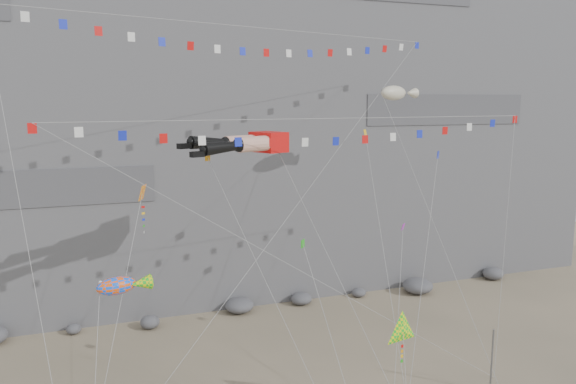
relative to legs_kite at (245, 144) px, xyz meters
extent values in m
cube|color=slate|center=(2.18, 25.42, 8.99)|extent=(80.00, 28.00, 50.00)
cylinder|color=slate|center=(14.03, -8.76, -13.86)|extent=(0.12, 0.12, 4.30)
cube|color=red|center=(1.97, 0.90, 0.01)|extent=(2.53, 2.86, 1.39)
cylinder|color=#DDA18A|center=(0.40, -0.57, 0.01)|extent=(2.58, 1.90, 1.03)
sphere|color=black|center=(-0.68, -1.05, 0.01)|extent=(0.94, 0.94, 0.94)
cone|color=black|center=(-1.95, -1.62, -0.07)|extent=(2.92, 1.94, 0.96)
cube|color=black|center=(-3.66, -2.39, -0.39)|extent=(1.00, 0.74, 0.34)
cylinder|color=#DDA18A|center=(-0.17, 0.70, 0.01)|extent=(2.58, 1.90, 1.03)
sphere|color=black|center=(-1.25, 0.22, 0.01)|extent=(0.94, 0.94, 0.94)
cone|color=black|center=(-2.52, -0.35, 0.14)|extent=(2.94, 1.94, 1.03)
cube|color=black|center=(-4.23, -1.12, 0.04)|extent=(1.00, 0.74, 0.34)
cylinder|color=gray|center=(3.71, -7.20, -7.98)|extent=(0.03, 0.03, 23.00)
cylinder|color=gray|center=(-5.04, -4.33, -4.03)|extent=(0.03, 0.03, 30.11)
cylinder|color=gray|center=(9.82, -5.34, -7.12)|extent=(0.03, 0.03, 21.43)
cube|color=slate|center=(15.51, -7.38, -15.96)|extent=(0.16, 0.16, 0.10)
cylinder|color=gray|center=(-9.17, -7.13, -9.22)|extent=(0.03, 0.03, 16.30)
cylinder|color=gray|center=(13.96, -2.87, -6.24)|extent=(0.03, 0.03, 23.63)
cylinder|color=gray|center=(-0.08, -5.55, -8.47)|extent=(0.03, 0.03, 20.56)
cylinder|color=gray|center=(7.77, -7.37, -11.03)|extent=(0.03, 0.03, 15.75)
cylinder|color=gray|center=(2.56, -9.12, -10.90)|extent=(0.03, 0.03, 12.83)
cylinder|color=gray|center=(7.46, -6.29, -7.71)|extent=(0.03, 0.03, 20.79)
cylinder|color=gray|center=(9.71, -7.00, -8.47)|extent=(0.03, 0.03, 19.24)
camera|label=1|loc=(-10.06, -36.46, 2.83)|focal=35.00mm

